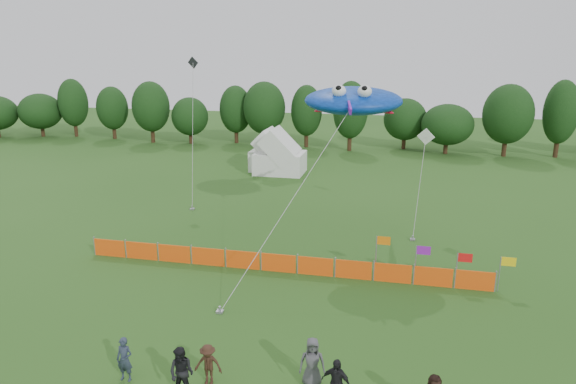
% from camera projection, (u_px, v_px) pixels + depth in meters
% --- Properties ---
extents(ground, '(160.00, 160.00, 0.00)m').
position_uv_depth(ground, '(253.00, 367.00, 19.25)').
color(ground, '#234C16').
rests_on(ground, ground).
extents(treeline, '(104.57, 8.78, 8.36)m').
position_uv_depth(treeline, '(373.00, 115.00, 60.08)').
color(treeline, '#382314').
rests_on(treeline, ground).
extents(tent_left, '(3.70, 3.70, 3.27)m').
position_uv_depth(tent_left, '(271.00, 153.00, 50.80)').
color(tent_left, white).
rests_on(tent_left, ground).
extents(tent_right, '(4.70, 3.76, 3.31)m').
position_uv_depth(tent_right, '(280.00, 156.00, 49.28)').
color(tent_right, white).
rests_on(tent_right, ground).
extents(barrier_fence, '(21.90, 0.06, 1.00)m').
position_uv_depth(barrier_fence, '(278.00, 263.00, 27.41)').
color(barrier_fence, '#F24F0D').
rests_on(barrier_fence, ground).
extents(flag_row, '(6.73, 0.57, 2.23)m').
position_uv_depth(flag_row, '(438.00, 259.00, 25.73)').
color(flag_row, gray).
rests_on(flag_row, ground).
extents(spectator_a, '(0.61, 0.41, 1.67)m').
position_uv_depth(spectator_a, '(125.00, 359.00, 18.28)').
color(spectator_a, '#273141').
rests_on(spectator_a, ground).
extents(spectator_b, '(0.97, 0.78, 1.87)m').
position_uv_depth(spectator_b, '(182.00, 373.00, 17.34)').
color(spectator_b, black).
rests_on(spectator_b, ground).
extents(spectator_c, '(1.04, 0.66, 1.53)m').
position_uv_depth(spectator_c, '(208.00, 365.00, 18.09)').
color(spectator_c, '#362015').
rests_on(spectator_c, ground).
extents(spectator_d, '(1.12, 0.70, 1.79)m').
position_uv_depth(spectator_d, '(336.00, 383.00, 16.87)').
color(spectator_d, black).
rests_on(spectator_d, ground).
extents(spectator_e, '(1.01, 0.76, 1.88)m').
position_uv_depth(spectator_e, '(312.00, 363.00, 17.90)').
color(spectator_e, '#45454A').
rests_on(spectator_e, ground).
extents(stingray_kite, '(8.13, 17.34, 9.73)m').
position_uv_depth(stingray_kite, '(355.00, 100.00, 29.48)').
color(stingray_kite, blue).
rests_on(stingray_kite, ground).
extents(small_kite_white, '(1.23, 3.67, 6.60)m').
position_uv_depth(small_kite_white, '(422.00, 165.00, 33.14)').
color(small_kite_white, white).
rests_on(small_kite_white, ground).
extents(small_kite_dark, '(2.02, 5.10, 11.03)m').
position_uv_depth(small_kite_dark, '(193.00, 115.00, 39.54)').
color(small_kite_dark, black).
rests_on(small_kite_dark, ground).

